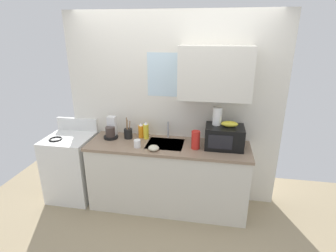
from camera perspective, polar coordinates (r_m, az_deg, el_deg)
kitchen_wall_assembly at (r=3.51m, az=2.53°, el=4.78°), size 2.82×0.42×2.50m
counter_unit at (r=3.59m, az=-0.01°, el=-10.42°), size 2.05×0.63×0.90m
sink_faucet at (r=3.57m, az=0.05°, el=-0.79°), size 0.03×0.03×0.22m
stove_range at (r=4.03m, az=-19.72°, el=-8.09°), size 0.60×0.60×1.08m
microwave at (r=3.34m, az=11.87°, el=-2.28°), size 0.46×0.35×0.27m
banana_bunch at (r=3.28m, az=12.95°, el=0.42°), size 0.20×0.11×0.07m
paper_towel_roll at (r=3.30m, az=10.42°, el=2.09°), size 0.11×0.11×0.22m
coffee_maker at (r=3.65m, az=-11.97°, el=-0.83°), size 0.19×0.21×0.28m
dish_soap_bottle_yellow at (r=3.54m, az=-4.69°, el=-1.03°), size 0.07×0.07×0.24m
dish_soap_bottle_orange at (r=3.59m, az=-5.77°, el=-1.01°), size 0.07×0.07×0.20m
cereal_canister at (r=3.26m, az=5.90°, el=-2.95°), size 0.10×0.10×0.22m
mug_white at (r=3.32m, az=-6.56°, el=-3.73°), size 0.08×0.08×0.09m
utensil_crock at (r=3.60m, az=-8.46°, el=-1.52°), size 0.11×0.11×0.29m
small_bowl at (r=3.22m, az=-3.08°, el=-4.69°), size 0.13×0.13×0.06m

